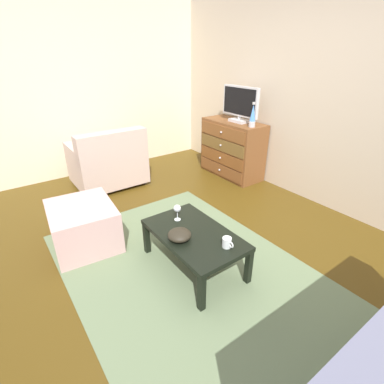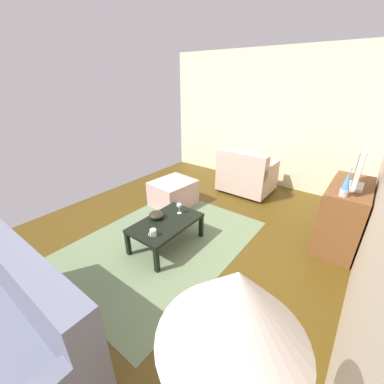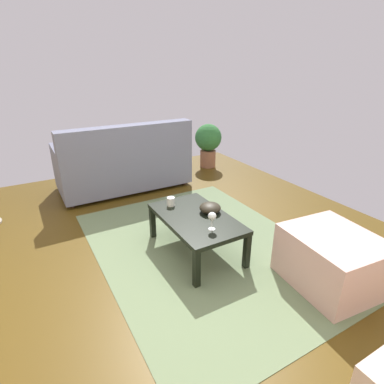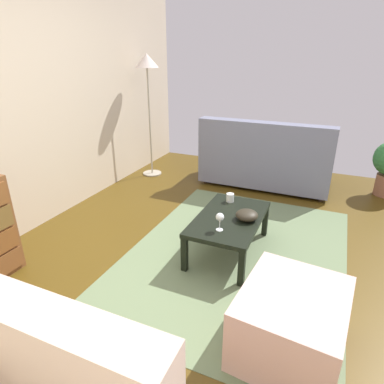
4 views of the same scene
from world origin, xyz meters
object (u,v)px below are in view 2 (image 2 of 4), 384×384
object	(u,v)px
tv	(360,167)
coffee_table	(166,224)
armchair	(246,175)
ottoman	(173,193)
standing_lamp	(229,358)
dresser	(343,215)
lava_lamp	(346,184)
wine_glass	(179,206)
mug	(153,233)
bowl_decorative	(157,215)

from	to	relation	value
tv	coffee_table	bearing A→B (deg)	-53.22
armchair	ottoman	bearing A→B (deg)	-31.48
coffee_table	standing_lamp	bearing A→B (deg)	47.57
dresser	coffee_table	distance (m)	2.30
armchair	ottoman	size ratio (longest dim) A/B	1.35
tv	lava_lamp	xyz separation A→B (m)	(0.32, -0.07, -0.12)
ottoman	standing_lamp	world-z (taller)	standing_lamp
standing_lamp	wine_glass	bearing A→B (deg)	-136.90
lava_lamp	mug	xyz separation A→B (m)	(1.35, -1.65, -0.59)
dresser	wine_glass	bearing A→B (deg)	-56.83
ottoman	wine_glass	bearing A→B (deg)	46.64
wine_glass	tv	bearing A→B (deg)	121.03
ottoman	standing_lamp	distance (m)	3.72
coffee_table	bowl_decorative	world-z (taller)	bowl_decorative
lava_lamp	standing_lamp	bearing A→B (deg)	-0.11
armchair	standing_lamp	distance (m)	4.28
wine_glass	standing_lamp	size ratio (longest dim) A/B	0.09
dresser	bowl_decorative	bearing A→B (deg)	-53.46
bowl_decorative	standing_lamp	size ratio (longest dim) A/B	0.12
lava_lamp	armchair	bearing A→B (deg)	-124.40
coffee_table	mug	bearing A→B (deg)	16.66
coffee_table	dresser	bearing A→B (deg)	128.72
dresser	wine_glass	xyz separation A→B (m)	(1.17, -1.79, 0.06)
tv	standing_lamp	size ratio (longest dim) A/B	0.38
tv	dresser	bearing A→B (deg)	-163.26
standing_lamp	tv	bearing A→B (deg)	178.59
coffee_table	standing_lamp	xyz separation A→B (m)	(1.59, 1.74, 1.16)
bowl_decorative	tv	bearing A→B (deg)	124.68
bowl_decorative	mug	bearing A→B (deg)	38.99
dresser	standing_lamp	distance (m)	3.20
mug	armchair	distance (m)	2.50
tv	bowl_decorative	bearing A→B (deg)	-55.32
coffee_table	bowl_decorative	size ratio (longest dim) A/B	4.68
mug	standing_lamp	size ratio (longest dim) A/B	0.07
coffee_table	bowl_decorative	xyz separation A→B (m)	(0.01, -0.16, 0.09)
bowl_decorative	standing_lamp	xyz separation A→B (m)	(1.58, 1.90, 1.07)
lava_lamp	standing_lamp	distance (m)	2.67
mug	ottoman	xyz separation A→B (m)	(-1.25, -0.79, -0.19)
lava_lamp	armchair	size ratio (longest dim) A/B	0.35
bowl_decorative	armchair	size ratio (longest dim) A/B	0.21
mug	ottoman	world-z (taller)	mug
wine_glass	standing_lamp	distance (m)	2.73
tv	standing_lamp	world-z (taller)	standing_lamp
lava_lamp	standing_lamp	size ratio (longest dim) A/B	0.19
wine_glass	ottoman	bearing A→B (deg)	-133.36
lava_lamp	coffee_table	xyz separation A→B (m)	(1.03, -1.75, -0.68)
armchair	ottoman	xyz separation A→B (m)	(1.25, -0.77, -0.13)
standing_lamp	mug	bearing A→B (deg)	-127.69
armchair	coffee_table	bearing A→B (deg)	-1.87
bowl_decorative	standing_lamp	world-z (taller)	standing_lamp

